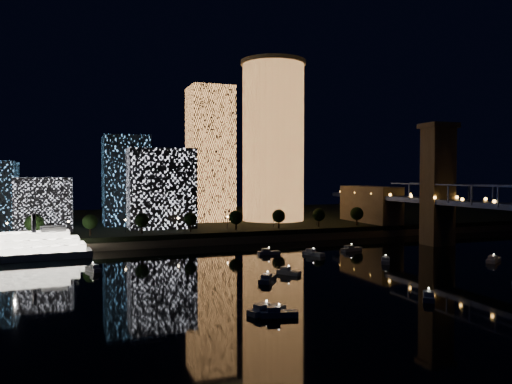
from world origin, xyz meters
TOP-DOWN VIEW (x-y plane):
  - ground at (0.00, 0.00)m, footprint 520.00×520.00m
  - far_bank at (0.00, 160.00)m, footprint 420.00×160.00m
  - seawall at (0.00, 82.00)m, footprint 420.00×6.00m
  - tower_cylindrical at (22.29, 125.51)m, footprint 34.00×34.00m
  - tower_rectangular at (-9.30, 134.55)m, footprint 21.74×21.74m
  - midrise_blocks at (-64.10, 120.61)m, footprint 96.10×46.83m
  - riverboat at (-97.26, 67.77)m, footprint 53.83×14.83m
  - motorboats at (-2.47, 13.05)m, footprint 132.57×78.78m
  - esplanade_trees at (-29.89, 88.00)m, footprint 165.78×6.97m
  - street_lamps at (-34.00, 94.00)m, footprint 132.70×0.70m

SIDE VIEW (x-z plane):
  - ground at x=0.00m, z-range 0.00..0.00m
  - motorboats at x=-2.47m, z-range -0.58..2.20m
  - seawall at x=0.00m, z-range 0.00..3.00m
  - far_bank at x=0.00m, z-range 0.00..5.00m
  - riverboat at x=-97.26m, z-range -3.90..12.12m
  - street_lamps at x=-34.00m, z-range 6.20..11.85m
  - esplanade_trees at x=-29.89m, z-range 5.98..14.96m
  - midrise_blocks at x=-64.10m, z-range 1.23..43.71m
  - tower_rectangular at x=-9.30m, z-range 5.00..74.16m
  - tower_cylindrical at x=22.29m, z-range 5.13..88.06m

